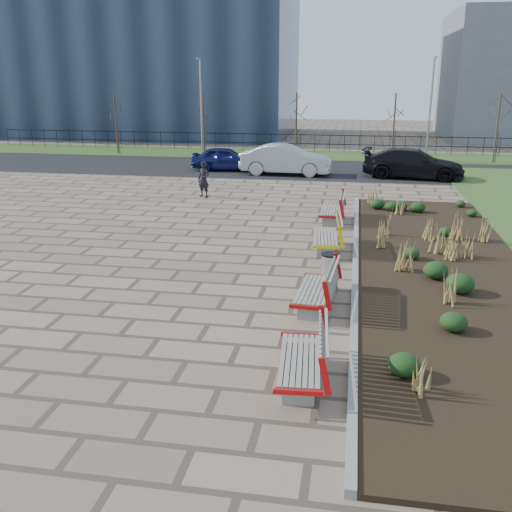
% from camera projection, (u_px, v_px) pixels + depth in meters
% --- Properties ---
extents(ground, '(120.00, 120.00, 0.00)m').
position_uv_depth(ground, '(158.00, 338.00, 11.59)').
color(ground, '#86715C').
rests_on(ground, ground).
extents(planting_bed, '(4.50, 18.00, 0.10)m').
position_uv_depth(planting_bed, '(443.00, 273.00, 15.25)').
color(planting_bed, black).
rests_on(planting_bed, ground).
extents(planting_curb, '(0.16, 18.00, 0.15)m').
position_uv_depth(planting_curb, '(355.00, 267.00, 15.62)').
color(planting_curb, gray).
rests_on(planting_curb, ground).
extents(grass_verge_far, '(80.00, 5.00, 0.04)m').
position_uv_depth(grass_verge_far, '(298.00, 155.00, 37.86)').
color(grass_verge_far, '#33511E').
rests_on(grass_verge_far, ground).
extents(road, '(80.00, 7.00, 0.02)m').
position_uv_depth(road, '(287.00, 169.00, 32.23)').
color(road, black).
rests_on(road, ground).
extents(bench_a, '(1.04, 2.16, 1.00)m').
position_uv_depth(bench_a, '(300.00, 357.00, 9.78)').
color(bench_a, red).
rests_on(bench_a, ground).
extents(bench_b, '(1.05, 2.16, 1.00)m').
position_uv_depth(bench_b, '(314.00, 287.00, 12.96)').
color(bench_b, '#B00E0B').
rests_on(bench_b, ground).
extents(bench_c, '(1.06, 2.16, 1.00)m').
position_uv_depth(bench_c, '(326.00, 235.00, 17.19)').
color(bench_c, yellow).
rests_on(bench_c, ground).
extents(bench_d, '(0.92, 2.11, 1.00)m').
position_uv_depth(bench_d, '(331.00, 208.00, 20.61)').
color(bench_d, '#BA0C18').
rests_on(bench_d, ground).
extents(litter_bin, '(0.45, 0.45, 0.94)m').
position_uv_depth(litter_bin, '(330.00, 273.00, 14.01)').
color(litter_bin, '#B2B2B7').
rests_on(litter_bin, ground).
extents(pedestrian, '(0.66, 0.55, 1.55)m').
position_uv_depth(pedestrian, '(204.00, 179.00, 24.71)').
color(pedestrian, black).
rests_on(pedestrian, ground).
extents(car_blue, '(3.90, 1.89, 1.28)m').
position_uv_depth(car_blue, '(226.00, 159.00, 31.60)').
color(car_blue, '#121952').
rests_on(car_blue, road).
extents(car_silver, '(4.82, 1.78, 1.58)m').
position_uv_depth(car_silver, '(286.00, 160.00, 30.19)').
color(car_silver, '#A8ABAF').
rests_on(car_silver, road).
extents(car_black, '(5.33, 2.70, 1.48)m').
position_uv_depth(car_black, '(413.00, 163.00, 29.20)').
color(car_black, black).
rests_on(car_black, road).
extents(tree_a, '(1.40, 1.40, 4.00)m').
position_uv_depth(tree_a, '(116.00, 123.00, 37.78)').
color(tree_a, '#4C3D2D').
rests_on(tree_a, grass_verge_far).
extents(tree_b, '(1.40, 1.40, 4.00)m').
position_uv_depth(tree_b, '(204.00, 124.00, 36.81)').
color(tree_b, '#4C3D2D').
rests_on(tree_b, grass_verge_far).
extents(tree_c, '(1.40, 1.40, 4.00)m').
position_uv_depth(tree_c, '(296.00, 126.00, 35.84)').
color(tree_c, '#4C3D2D').
rests_on(tree_c, grass_verge_far).
extents(tree_d, '(1.40, 1.40, 4.00)m').
position_uv_depth(tree_d, '(394.00, 127.00, 34.86)').
color(tree_d, '#4C3D2D').
rests_on(tree_d, grass_verge_far).
extents(tree_e, '(1.40, 1.40, 4.00)m').
position_uv_depth(tree_e, '(497.00, 129.00, 33.89)').
color(tree_e, '#4C3D2D').
rests_on(tree_e, grass_verge_far).
extents(lamp_west, '(0.24, 0.60, 6.00)m').
position_uv_depth(lamp_west, '(201.00, 109.00, 36.04)').
color(lamp_west, gray).
rests_on(lamp_west, grass_verge_far).
extents(lamp_east, '(0.24, 0.60, 6.00)m').
position_uv_depth(lamp_east, '(430.00, 111.00, 33.76)').
color(lamp_east, gray).
rests_on(lamp_east, grass_verge_far).
extents(railing_fence, '(44.00, 0.10, 1.20)m').
position_uv_depth(railing_fence, '(300.00, 143.00, 39.08)').
color(railing_fence, black).
rests_on(railing_fence, grass_verge_far).
extents(building_glass, '(40.00, 14.00, 15.00)m').
position_uv_depth(building_glass, '(66.00, 46.00, 50.42)').
color(building_glass, '#192338').
rests_on(building_glass, ground).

